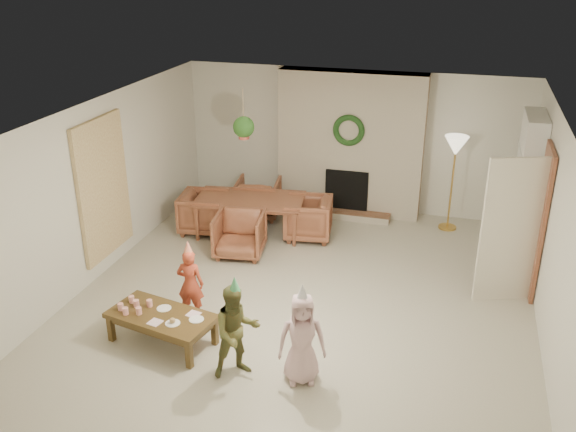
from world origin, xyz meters
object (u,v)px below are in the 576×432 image
(dining_chair_right, at_px, (308,218))
(child_plaid, at_px, (236,331))
(coffee_table_top, at_px, (161,316))
(child_red, at_px, (190,284))
(child_pink, at_px, (302,339))
(dining_chair_near, at_px, (240,234))
(dining_chair_left, at_px, (204,212))
(dining_table, at_px, (250,217))
(dining_chair_far, at_px, (258,198))

(dining_chair_right, relative_size, child_plaid, 0.69)
(coffee_table_top, bearing_deg, child_red, 92.73)
(child_pink, bearing_deg, dining_chair_near, 102.98)
(dining_chair_left, bearing_deg, dining_table, -90.00)
(child_pink, bearing_deg, coffee_table_top, 153.41)
(dining_chair_far, relative_size, child_plaid, 0.69)
(dining_chair_right, height_order, child_plaid, child_plaid)
(child_plaid, bearing_deg, coffee_table_top, 128.37)
(dining_chair_far, distance_m, coffee_table_top, 3.99)
(dining_table, height_order, dining_chair_near, dining_chair_near)
(dining_chair_near, xyz_separation_m, dining_chair_left, (-0.87, 0.66, 0.00))
(dining_chair_far, bearing_deg, dining_chair_right, 141.34)
(coffee_table_top, bearing_deg, dining_chair_left, 115.79)
(dining_table, distance_m, child_red, 2.60)
(child_plaid, bearing_deg, dining_chair_right, 56.90)
(coffee_table_top, height_order, child_red, child_red)
(dining_table, relative_size, dining_chair_far, 2.34)
(child_red, height_order, child_plaid, child_plaid)
(dining_chair_left, relative_size, coffee_table_top, 0.59)
(dining_chair_near, distance_m, coffee_table_top, 2.46)
(dining_chair_right, xyz_separation_m, child_plaid, (0.13, -3.67, 0.21))
(dining_chair_near, xyz_separation_m, child_red, (0.01, -1.83, 0.13))
(dining_chair_far, xyz_separation_m, child_plaid, (1.19, -4.30, 0.21))
(dining_chair_right, bearing_deg, dining_table, -90.00)
(child_red, bearing_deg, dining_table, -93.29)
(dining_chair_right, xyz_separation_m, child_red, (-0.84, -2.73, 0.13))
(child_red, distance_m, child_plaid, 1.35)
(dining_chair_far, height_order, coffee_table_top, dining_chair_far)
(dining_table, xyz_separation_m, child_pink, (1.80, -3.46, 0.22))
(coffee_table_top, bearing_deg, dining_chair_right, 86.11)
(dining_chair_near, distance_m, dining_chair_right, 1.23)
(child_pink, bearing_deg, child_red, 133.73)
(dining_chair_near, bearing_deg, dining_chair_right, 38.66)
(dining_chair_near, relative_size, child_red, 0.79)
(dining_chair_far, height_order, child_red, child_red)
(dining_table, distance_m, dining_chair_left, 0.77)
(child_plaid, bearing_deg, dining_chair_left, 83.15)
(coffee_table_top, bearing_deg, dining_table, 102.04)
(dining_table, xyz_separation_m, dining_chair_far, (-0.10, 0.76, 0.03))
(dining_chair_near, height_order, dining_chair_left, same)
(child_red, relative_size, child_pink, 0.89)
(dining_chair_right, bearing_deg, child_pink, 5.44)
(dining_table, height_order, child_pink, child_pink)
(dining_table, bearing_deg, dining_chair_far, 90.00)
(dining_chair_right, bearing_deg, coffee_table_top, -23.39)
(child_red, bearing_deg, child_plaid, 129.88)
(dining_chair_left, xyz_separation_m, coffee_table_top, (0.78, -3.12, 0.02))
(dining_table, bearing_deg, dining_chair_left, 180.00)
(dining_chair_near, xyz_separation_m, dining_chair_right, (0.85, 0.89, 0.00))
(dining_chair_far, relative_size, dining_chair_left, 1.00)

